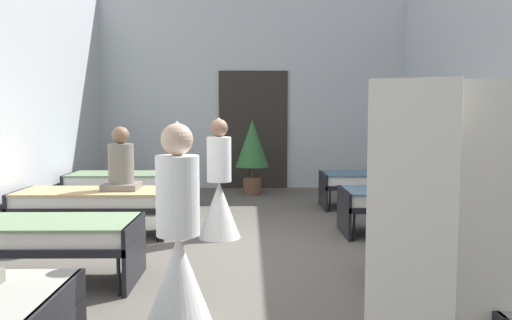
% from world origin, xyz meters
% --- Properties ---
extents(ground_plane, '(6.81, 10.95, 0.10)m').
position_xyz_m(ground_plane, '(0.00, 0.00, -0.05)').
color(ground_plane, '#59544C').
extents(room_shell, '(6.61, 10.55, 4.04)m').
position_xyz_m(room_shell, '(-0.00, 1.30, 2.02)').
color(room_shell, silver).
rests_on(room_shell, ground).
extents(bed_left_row_1, '(1.90, 0.84, 0.57)m').
position_xyz_m(bed_left_row_1, '(-2.05, -0.95, 0.44)').
color(bed_left_row_1, black).
rests_on(bed_left_row_1, ground).
extents(bed_right_row_1, '(1.90, 0.84, 0.57)m').
position_xyz_m(bed_right_row_1, '(2.05, -0.95, 0.44)').
color(bed_right_row_1, black).
rests_on(bed_right_row_1, ground).
extents(bed_left_row_2, '(1.90, 0.84, 0.57)m').
position_xyz_m(bed_left_row_2, '(-2.05, 0.95, 0.44)').
color(bed_left_row_2, black).
rests_on(bed_left_row_2, ground).
extents(bed_right_row_2, '(1.90, 0.84, 0.57)m').
position_xyz_m(bed_right_row_2, '(2.05, 0.95, 0.44)').
color(bed_right_row_2, black).
rests_on(bed_right_row_2, ground).
extents(bed_left_row_3, '(1.90, 0.84, 0.57)m').
position_xyz_m(bed_left_row_3, '(-2.05, 2.85, 0.44)').
color(bed_left_row_3, black).
rests_on(bed_left_row_3, ground).
extents(bed_right_row_3, '(1.90, 0.84, 0.57)m').
position_xyz_m(bed_right_row_3, '(2.05, 2.85, 0.44)').
color(bed_right_row_3, black).
rests_on(bed_right_row_3, ground).
extents(nurse_near_aisle, '(0.52, 0.52, 1.49)m').
position_xyz_m(nurse_near_aisle, '(-0.57, -2.07, 0.53)').
color(nurse_near_aisle, white).
rests_on(nurse_near_aisle, ground).
extents(nurse_mid_aisle, '(0.52, 0.52, 1.49)m').
position_xyz_m(nurse_mid_aisle, '(-0.45, 0.78, 0.53)').
color(nurse_mid_aisle, white).
rests_on(nurse_mid_aisle, ground).
extents(patient_seated_secondary, '(0.44, 0.44, 0.80)m').
position_xyz_m(patient_seated_secondary, '(-1.70, 0.99, 0.87)').
color(patient_seated_secondary, slate).
rests_on(patient_seated_secondary, bed_left_row_2).
extents(potted_plant, '(0.63, 0.63, 1.42)m').
position_xyz_m(potted_plant, '(-0.02, 4.29, 0.89)').
color(potted_plant, brown).
rests_on(potted_plant, ground).
extents(privacy_screen, '(1.25, 0.20, 1.70)m').
position_xyz_m(privacy_screen, '(1.10, -3.19, 0.85)').
color(privacy_screen, silver).
rests_on(privacy_screen, ground).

